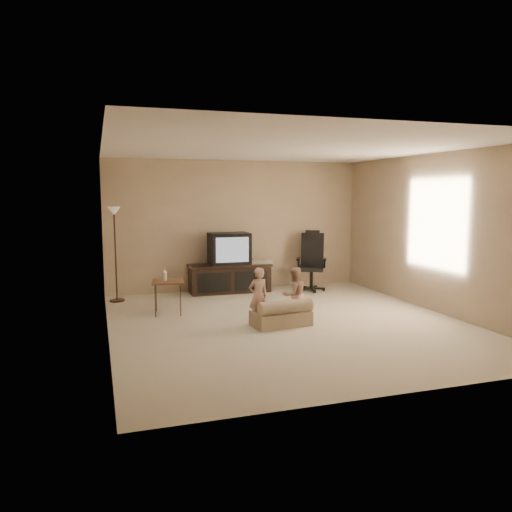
{
  "coord_description": "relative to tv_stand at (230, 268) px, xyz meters",
  "views": [
    {
      "loc": [
        -2.59,
        -6.6,
        1.87
      ],
      "look_at": [
        -0.29,
        0.6,
        0.92
      ],
      "focal_mm": 35.0,
      "sensor_mm": 36.0,
      "label": 1
    }
  ],
  "objects": [
    {
      "name": "office_chair",
      "position": [
        1.56,
        -0.31,
        -0.05
      ],
      "size": [
        0.72,
        0.73,
        1.16
      ],
      "rotation": [
        0.0,
        0.0,
        -0.48
      ],
      "color": "black",
      "rests_on": "floor"
    },
    {
      "name": "floor_lamp",
      "position": [
        -2.09,
        -0.22,
        0.73
      ],
      "size": [
        0.26,
        0.26,
        1.64
      ],
      "color": "#311F15",
      "rests_on": "floor"
    },
    {
      "name": "floor",
      "position": [
        0.21,
        -2.49,
        -0.47
      ],
      "size": [
        5.5,
        5.5,
        0.0
      ],
      "primitive_type": "plane",
      "color": "#BCB195",
      "rests_on": "ground"
    },
    {
      "name": "room_shell",
      "position": [
        0.21,
        -2.49,
        1.05
      ],
      "size": [
        5.5,
        5.5,
        5.5
      ],
      "color": "silver",
      "rests_on": "floor"
    },
    {
      "name": "side_table",
      "position": [
        -1.37,
        -1.4,
        0.04
      ],
      "size": [
        0.54,
        0.54,
        0.71
      ],
      "rotation": [
        0.0,
        0.0,
        -0.15
      ],
      "color": "brown",
      "rests_on": "floor"
    },
    {
      "name": "toddler_right",
      "position": [
        0.32,
        -2.47,
        -0.06
      ],
      "size": [
        0.43,
        0.29,
        0.81
      ],
      "primitive_type": "imported",
      "rotation": [
        0.0,
        0.0,
        3.34
      ],
      "color": "tan",
      "rests_on": "floor"
    },
    {
      "name": "child_sofa",
      "position": [
        0.07,
        -2.64,
        -0.31
      ],
      "size": [
        0.86,
        0.55,
        0.4
      ],
      "rotation": [
        0.0,
        0.0,
        0.12
      ],
      "color": "tan",
      "rests_on": "floor"
    },
    {
      "name": "tv_stand",
      "position": [
        0.0,
        0.0,
        0.0
      ],
      "size": [
        1.59,
        0.61,
        1.13
      ],
      "rotation": [
        0.0,
        0.0,
        -0.02
      ],
      "color": "black",
      "rests_on": "floor"
    },
    {
      "name": "toddler_left",
      "position": [
        -0.23,
        -2.46,
        -0.06
      ],
      "size": [
        0.34,
        0.27,
        0.83
      ],
      "primitive_type": "imported",
      "rotation": [
        0.0,
        0.0,
        3.32
      ],
      "color": "tan",
      "rests_on": "floor"
    }
  ]
}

